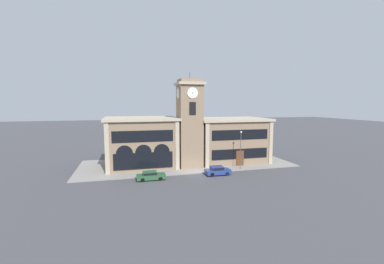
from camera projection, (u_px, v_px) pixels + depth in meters
name	position (u px, v px, depth m)	size (l,w,h in m)	color
ground_plane	(197.00, 174.00, 42.42)	(300.00, 300.00, 0.00)	#424247
sidewalk_kerb	(187.00, 163.00, 49.47)	(39.52, 14.68, 0.15)	gray
clock_tower	(190.00, 124.00, 46.32)	(4.81, 4.81, 17.07)	#897056
town_hall_left_wing	(141.00, 142.00, 47.23)	(12.92, 10.45, 9.06)	#897056
town_hall_right_wing	(230.00, 140.00, 51.71)	(14.11, 10.45, 8.67)	#897056
parked_car_near	(151.00, 175.00, 39.02)	(4.31, 1.74, 1.31)	#285633
parked_car_mid	(217.00, 170.00, 41.76)	(4.08, 1.91, 1.41)	navy
street_lamp	(241.00, 145.00, 44.72)	(0.36, 0.36, 6.67)	#4C4C51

